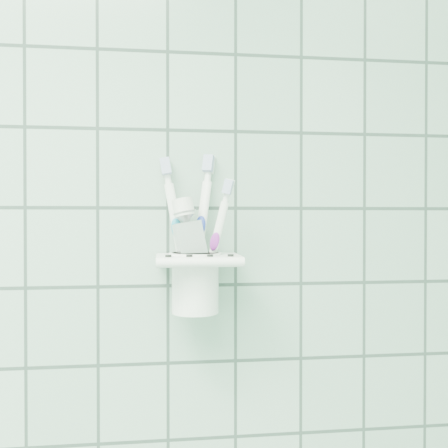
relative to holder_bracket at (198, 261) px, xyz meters
name	(u,v)px	position (x,y,z in m)	size (l,w,h in m)	color
holder_bracket	(198,261)	(0.00, 0.00, 0.00)	(0.12, 0.10, 0.04)	white
cup	(195,280)	(0.00, 0.00, -0.03)	(0.07, 0.07, 0.08)	white
toothbrush_pink	(191,229)	(-0.01, 0.01, 0.04)	(0.04, 0.04, 0.22)	white
toothbrush_blue	(191,226)	(-0.01, 0.00, 0.05)	(0.04, 0.06, 0.22)	white
toothbrush_orange	(200,240)	(0.00, 0.01, 0.03)	(0.05, 0.03, 0.18)	white
toothpaste_tube	(204,243)	(0.01, -0.01, 0.02)	(0.06, 0.04, 0.16)	silver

